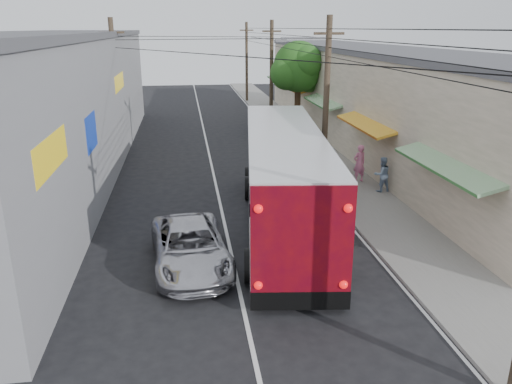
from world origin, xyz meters
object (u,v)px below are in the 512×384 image
at_px(parked_car_far, 265,121).
at_px(pedestrian_far, 382,174).
at_px(jeepney, 190,247).
at_px(pedestrian_near, 359,163).
at_px(parked_car_mid, 278,134).
at_px(coach_bus, 284,178).
at_px(parked_suv, 308,167).

relative_size(parked_car_far, pedestrian_far, 2.88).
distance_m(jeepney, pedestrian_near, 11.67).
bearing_deg(parked_car_mid, pedestrian_near, -75.53).
bearing_deg(coach_bus, parked_suv, 73.35).
relative_size(parked_car_mid, parked_car_far, 0.98).
bearing_deg(pedestrian_far, coach_bus, 21.48).
relative_size(parked_car_far, pedestrian_near, 2.54).
relative_size(jeepney, parked_car_far, 1.07).
xyz_separation_m(jeepney, pedestrian_far, (9.00, 6.34, 0.24)).
distance_m(parked_car_mid, pedestrian_far, 10.84).
bearing_deg(parked_suv, pedestrian_near, -10.82).
xyz_separation_m(parked_car_far, pedestrian_near, (2.48, -13.85, 0.27)).
relative_size(coach_bus, pedestrian_far, 8.05).
distance_m(parked_car_mid, pedestrian_near, 9.09).
xyz_separation_m(parked_car_mid, pedestrian_far, (3.00, -10.41, 0.15)).
bearing_deg(jeepney, coach_bus, 35.37).
bearing_deg(pedestrian_near, jeepney, 27.58).
bearing_deg(coach_bus, jeepney, -132.43).
bearing_deg(parked_car_far, parked_car_mid, -90.10).
bearing_deg(pedestrian_near, pedestrian_far, 91.53).
distance_m(jeepney, pedestrian_far, 11.01).
bearing_deg(jeepney, parked_car_mid, 65.15).
bearing_deg(jeepney, pedestrian_near, 38.21).
bearing_deg(coach_bus, pedestrian_near, 52.43).
height_order(coach_bus, parked_car_far, coach_bus).
bearing_deg(parked_suv, coach_bus, -115.14).
distance_m(jeepney, parked_car_mid, 17.79).
bearing_deg(parked_car_mid, jeepney, -111.08).
distance_m(coach_bus, parked_car_far, 18.89).
xyz_separation_m(jeepney, parked_suv, (6.00, 8.42, 0.16)).
height_order(parked_suv, parked_car_mid, parked_suv).
height_order(parked_suv, pedestrian_near, pedestrian_near).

